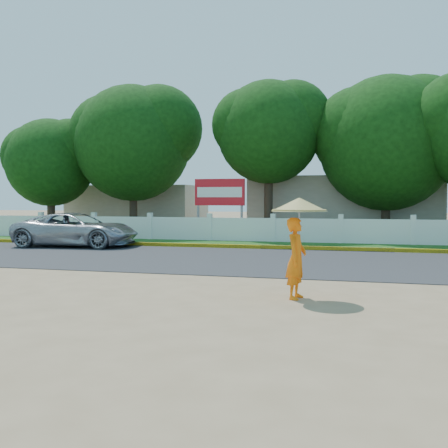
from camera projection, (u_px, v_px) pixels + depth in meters
name	position (u px, v px, depth m)	size (l,w,h in m)	color
ground	(204.00, 283.00, 11.87)	(120.00, 120.00, 0.00)	#9E8460
road	(243.00, 260.00, 16.23)	(60.00, 7.00, 0.02)	#38383A
grass_verge	(268.00, 245.00, 21.31)	(60.00, 3.50, 0.03)	#2D601E
curb	(261.00, 247.00, 19.66)	(40.00, 0.18, 0.16)	yellow
fence	(273.00, 230.00, 22.69)	(40.00, 0.10, 1.10)	silver
building_near	(343.00, 205.00, 28.49)	(10.00, 6.00, 3.20)	#B7AD99
building_far	(139.00, 207.00, 32.63)	(8.00, 5.00, 2.80)	#B7AD99
vehicle	(77.00, 230.00, 20.63)	(2.33, 5.05, 1.40)	#9EA0A6
monk_with_parasol	(298.00, 233.00, 9.92)	(1.11, 1.11, 2.03)	orange
billboard	(220.00, 195.00, 24.35)	(2.50, 0.13, 2.95)	gray
tree_row	(382.00, 138.00, 24.10)	(37.90, 7.78, 8.29)	#473828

